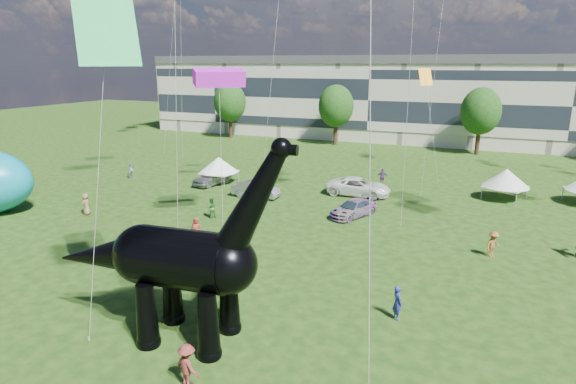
% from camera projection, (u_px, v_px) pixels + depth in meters
% --- Properties ---
extents(ground, '(220.00, 220.00, 0.00)m').
position_uv_depth(ground, '(226.00, 347.00, 20.99)').
color(ground, '#16330C').
rests_on(ground, ground).
extents(terrace_row, '(78.00, 11.00, 12.00)m').
position_uv_depth(terrace_row, '(377.00, 101.00, 77.50)').
color(terrace_row, beige).
rests_on(terrace_row, ground).
extents(tree_far_left, '(5.20, 5.20, 9.44)m').
position_uv_depth(tree_far_left, '(230.00, 99.00, 77.79)').
color(tree_far_left, '#382314').
rests_on(tree_far_left, ground).
extents(tree_mid_left, '(5.20, 5.20, 9.44)m').
position_uv_depth(tree_mid_left, '(336.00, 103.00, 70.95)').
color(tree_mid_left, '#382314').
rests_on(tree_mid_left, ground).
extents(tree_mid_right, '(5.20, 5.20, 9.44)m').
position_uv_depth(tree_mid_right, '(481.00, 107.00, 63.35)').
color(tree_mid_right, '#382314').
rests_on(tree_mid_right, ground).
extents(dinosaur_sculpture, '(11.86, 3.57, 9.66)m').
position_uv_depth(dinosaur_sculpture, '(176.00, 261.00, 20.94)').
color(dinosaur_sculpture, black).
rests_on(dinosaur_sculpture, ground).
extents(car_silver, '(2.59, 4.83, 1.56)m').
position_uv_depth(car_silver, '(212.00, 177.00, 48.75)').
color(car_silver, '#BABABF').
rests_on(car_silver, ground).
extents(car_grey, '(4.48, 1.56, 1.47)m').
position_uv_depth(car_grey, '(256.00, 189.00, 44.21)').
color(car_grey, gray).
rests_on(car_grey, ground).
extents(car_white, '(5.96, 2.85, 1.64)m').
position_uv_depth(car_white, '(359.00, 187.00, 44.82)').
color(car_white, white).
rests_on(car_white, ground).
extents(car_dark, '(3.59, 4.99, 1.34)m').
position_uv_depth(car_dark, '(353.00, 208.00, 38.69)').
color(car_dark, '#595960').
rests_on(car_dark, ground).
extents(gazebo_near, '(5.17, 5.17, 2.82)m').
position_uv_depth(gazebo_near, '(506.00, 178.00, 43.16)').
color(gazebo_near, silver).
rests_on(gazebo_near, ground).
extents(gazebo_left, '(3.97, 3.97, 2.74)m').
position_uv_depth(gazebo_left, '(219.00, 165.00, 49.06)').
color(gazebo_left, white).
rests_on(gazebo_left, ground).
extents(visitors, '(46.09, 38.94, 1.88)m').
position_uv_depth(visitors, '(330.00, 224.00, 34.28)').
color(visitors, '#2F6777').
rests_on(visitors, ground).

